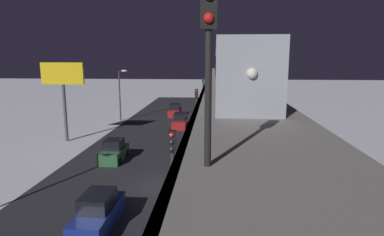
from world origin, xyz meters
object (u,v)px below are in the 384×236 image
Objects in this scene: sedan_red_2 at (175,111)px; traffic_light_distant at (206,83)px; subway_train at (227,63)px; rail_signal at (209,47)px; sedan_red at (180,121)px; traffic_light_mid at (196,111)px; commercial_billboard at (63,81)px; sedan_blue at (98,213)px; sedan_green at (114,152)px; traffic_light_far at (203,92)px; traffic_light_near at (172,180)px.

sedan_red_2 is 17.11m from traffic_light_distant.
subway_train is 13.87× the size of rail_signal.
sedan_red is 0.70× the size of traffic_light_mid.
subway_train reaches higher than sedan_red.
rail_signal is at bearing -82.02° from sedan_red_2.
sedan_red_2 is 0.52× the size of commercial_billboard.
traffic_light_mid reaches higher than sedan_blue.
subway_train is at bearing -109.50° from traffic_light_mid.
rail_signal is at bearing 113.18° from sedan_green.
sedan_blue is 0.75× the size of traffic_light_far.
commercial_billboard is at bearing -59.07° from rail_signal.
sedan_green is 11.68m from commercial_billboard.
subway_train is 16.10m from sedan_red_2.
subway_train reaches higher than traffic_light_distant.
subway_train is 28.24m from traffic_light_near.
traffic_light_distant is (0.00, -55.30, 0.00)m from traffic_light_near.
sedan_red_2 is 0.73× the size of traffic_light_distant.
traffic_light_far and traffic_light_distant have the same top height.
subway_train is at bearing 109.61° from traffic_light_far.
sedan_green and sedan_red_2 have the same top height.
sedan_red is at bearing -78.68° from sedan_red_2.
sedan_red is 26.91m from sedan_blue.
traffic_light_far reaches higher than sedan_red.
subway_train is at bearing -55.31° from sedan_red_2.
traffic_light_mid is (-7.50, -3.13, 3.41)m from sedan_green.
subway_train reaches higher than sedan_blue.
sedan_blue is (7.97, 24.32, -7.93)m from subway_train.
sedan_blue is 52.26m from traffic_light_distant.
traffic_light_near is 1.00× the size of traffic_light_distant.
traffic_light_distant is at bearing -90.00° from traffic_light_near.
commercial_billboard is (10.36, -18.47, 6.03)m from sedan_blue.
sedan_green is at bearing 103.20° from sedan_blue.
subway_train reaches higher than sedan_red_2.
sedan_red is 30.54m from traffic_light_near.
rail_signal is 0.86× the size of sedan_red_2.
traffic_light_distant is (3.27, -27.62, -4.53)m from subway_train.
subway_train reaches higher than sedan_green.
rail_signal is 37.60m from sedan_red.
commercial_billboard reaches higher than sedan_red.
traffic_light_near is at bearing 124.60° from commercial_billboard.
commercial_billboard is at bearing -145.46° from sedan_red.
sedan_blue is 0.75× the size of traffic_light_near.
rail_signal reaches higher than sedan_blue.
traffic_light_near is 0.72× the size of commercial_billboard.
sedan_blue is (6.34, -9.41, -8.88)m from rail_signal.
subway_train is 13.64× the size of sedan_green.
traffic_light_near is at bearing -83.16° from sedan_red_2.
sedan_red_2 is at bearing -82.02° from rail_signal.
subway_train is 18.23m from sedan_green.
sedan_red is 0.70× the size of traffic_light_far.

